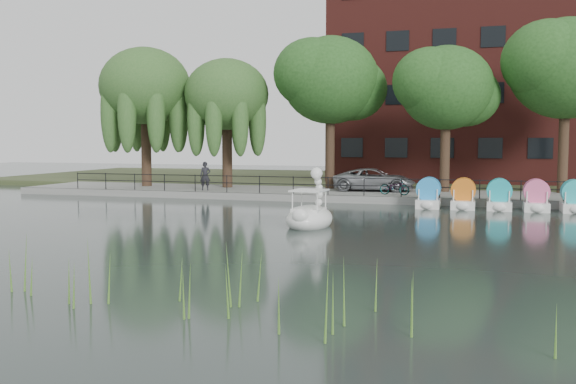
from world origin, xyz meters
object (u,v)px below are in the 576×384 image
at_px(minivan, 374,178).
at_px(swan_boat, 310,214).
at_px(pedestrian, 205,174).
at_px(bicycle, 395,186).

xyz_separation_m(minivan, swan_boat, (-0.38, -13.37, -0.66)).
height_order(pedestrian, swan_boat, pedestrian).
distance_m(minivan, swan_boat, 13.39).
height_order(minivan, swan_boat, swan_boat).
bearing_deg(pedestrian, minivan, -5.59).
bearing_deg(minivan, pedestrian, 99.77).
distance_m(minivan, pedestrian, 10.09).
bearing_deg(swan_boat, minivan, 91.39).
bearing_deg(pedestrian, bicycle, -19.45).
xyz_separation_m(pedestrian, swan_boat, (9.39, -10.85, -0.88)).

